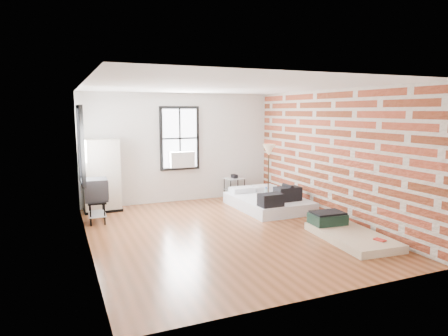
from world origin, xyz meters
name	(u,v)px	position (x,y,z in m)	size (l,w,h in m)	color
ground	(225,232)	(0.00, 0.00, 0.00)	(6.00, 6.00, 0.00)	brown
room_shell	(228,142)	(0.23, 0.36, 1.74)	(5.02, 6.02, 2.80)	silver
mattress_main	(269,201)	(1.75, 1.35, 0.18)	(1.56, 2.09, 0.66)	white
mattress_bare	(346,232)	(1.94, -1.21, 0.12)	(1.08, 1.85, 0.38)	#C6B08F
wardrobe	(102,176)	(-2.00, 2.65, 0.84)	(0.86, 0.51, 1.70)	black
side_table	(234,182)	(1.44, 2.72, 0.44)	(0.54, 0.46, 0.65)	black
floor_lamp	(269,153)	(1.97, 1.81, 1.30)	(0.33, 0.33, 1.52)	black
tv_stand	(96,191)	(-2.21, 1.71, 0.67)	(0.49, 0.68, 0.94)	black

